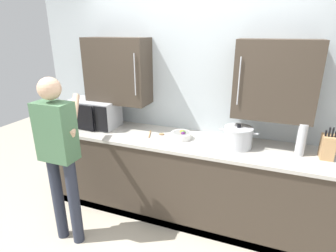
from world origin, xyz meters
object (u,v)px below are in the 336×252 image
object	(u,v)px
stock_pot	(238,137)
knife_block	(327,147)
person_figure	(59,149)
microwave_oven	(92,113)
fruit_bowl	(181,135)
thermos_flask	(301,140)
wooden_spoon	(156,134)

from	to	relation	value
stock_pot	knife_block	bearing A→B (deg)	2.69
person_figure	microwave_oven	bearing A→B (deg)	104.84
fruit_bowl	person_figure	size ratio (longest dim) A/B	0.13
fruit_bowl	stock_pot	distance (m)	0.60
stock_pot	thermos_flask	xyz separation A→B (m)	(0.57, 0.02, 0.05)
stock_pot	wooden_spoon	world-z (taller)	stock_pot
fruit_bowl	stock_pot	size ratio (longest dim) A/B	0.58
wooden_spoon	microwave_oven	bearing A→B (deg)	179.06
microwave_oven	person_figure	distance (m)	0.86
fruit_bowl	person_figure	bearing A→B (deg)	-139.29
microwave_oven	person_figure	size ratio (longest dim) A/B	0.36
person_figure	fruit_bowl	bearing A→B (deg)	40.71
fruit_bowl	wooden_spoon	world-z (taller)	fruit_bowl
thermos_flask	microwave_oven	bearing A→B (deg)	179.67
fruit_bowl	knife_block	world-z (taller)	knife_block
knife_block	thermos_flask	size ratio (longest dim) A/B	0.99
stock_pot	person_figure	xyz separation A→B (m)	(-1.53, -0.79, -0.04)
thermos_flask	fruit_bowl	bearing A→B (deg)	-179.55
fruit_bowl	knife_block	distance (m)	1.39
microwave_oven	thermos_flask	distance (m)	2.32
stock_pot	wooden_spoon	size ratio (longest dim) A/B	1.84
wooden_spoon	person_figure	bearing A→B (deg)	-127.94
knife_block	person_figure	bearing A→B (deg)	-160.30
microwave_oven	fruit_bowl	bearing A→B (deg)	-1.12
thermos_flask	person_figure	xyz separation A→B (m)	(-2.10, -0.81, -0.09)
microwave_oven	fruit_bowl	size ratio (longest dim) A/B	2.73
microwave_oven	knife_block	xyz separation A→B (m)	(2.54, 0.00, -0.05)
microwave_oven	person_figure	world-z (taller)	person_figure
microwave_oven	stock_pot	bearing A→B (deg)	-1.10
fruit_bowl	wooden_spoon	bearing A→B (deg)	178.35
stock_pot	thermos_flask	size ratio (longest dim) A/B	1.21
thermos_flask	person_figure	distance (m)	2.25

